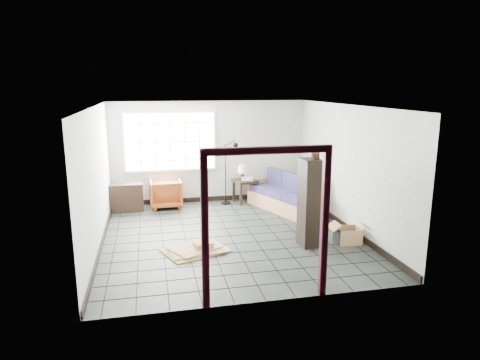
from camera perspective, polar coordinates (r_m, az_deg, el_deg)
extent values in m
plane|color=black|center=(8.74, -1.35, -7.44)|extent=(5.50, 5.50, 0.00)
cube|color=#ABAEA7|center=(11.06, -4.06, 3.75)|extent=(5.00, 0.02, 2.60)
cube|color=#ABAEA7|center=(5.79, 3.72, -4.44)|extent=(5.00, 0.02, 2.60)
cube|color=#ABAEA7|center=(8.30, -18.60, 0.16)|extent=(0.02, 5.50, 2.60)
cube|color=#ABAEA7|center=(9.18, 14.13, 1.57)|extent=(0.02, 5.50, 2.60)
cube|color=white|center=(8.22, -1.44, 9.85)|extent=(5.00, 5.50, 0.02)
cube|color=black|center=(11.30, -3.95, -2.50)|extent=(4.95, 0.03, 0.12)
cube|color=black|center=(8.64, -17.89, -7.89)|extent=(0.03, 5.45, 0.12)
cube|color=black|center=(9.48, 13.62, -5.81)|extent=(0.03, 5.45, 0.12)
cube|color=silver|center=(10.88, -9.30, 5.07)|extent=(2.32, 0.06, 1.52)
cube|color=white|center=(10.84, -9.28, 5.04)|extent=(2.20, 0.02, 1.40)
cube|color=#390D19|center=(5.75, -4.70, -7.19)|extent=(0.10, 0.08, 2.10)
cube|color=#390D19|center=(6.19, 11.19, -5.96)|extent=(0.10, 0.08, 2.10)
cube|color=#390D19|center=(5.65, 3.70, 3.99)|extent=(1.80, 0.08, 0.10)
cube|color=#B1724F|center=(10.50, 5.83, -3.08)|extent=(1.40, 2.04, 0.34)
cube|color=#B1724F|center=(9.76, 9.49, -3.59)|extent=(0.73, 0.33, 0.61)
cube|color=#B1724F|center=(11.21, 2.67, -1.32)|extent=(0.73, 0.33, 0.61)
cube|color=#B1724F|center=(10.62, 7.29, -0.98)|extent=(0.77, 1.79, 0.66)
cube|color=#1C2146|center=(9.97, 8.06, -2.53)|extent=(0.86, 0.81, 0.15)
cube|color=#1C2146|center=(10.09, 9.26, -1.05)|extent=(0.35, 0.61, 0.49)
cube|color=#1C2146|center=(10.42, 5.78, -1.79)|extent=(0.86, 0.81, 0.15)
cube|color=#1C2146|center=(10.54, 6.96, -0.39)|extent=(0.35, 0.61, 0.49)
cube|color=#1C2146|center=(10.90, 3.69, -1.12)|extent=(0.86, 0.81, 0.15)
cube|color=#1C2146|center=(11.01, 4.84, 0.22)|extent=(0.35, 0.61, 0.49)
imported|color=#973216|center=(10.80, -9.88, -1.56)|extent=(0.79, 0.74, 0.78)
cube|color=black|center=(11.01, 0.67, -0.13)|extent=(0.66, 0.66, 0.07)
cube|color=black|center=(10.79, 0.12, -2.00)|extent=(0.07, 0.07, 0.55)
cube|color=black|center=(10.98, 2.19, -1.76)|extent=(0.07, 0.07, 0.55)
cube|color=black|center=(11.18, -0.84, -1.49)|extent=(0.07, 0.07, 0.55)
cube|color=black|center=(11.36, 1.18, -1.26)|extent=(0.07, 0.07, 0.55)
cylinder|color=black|center=(10.94, 0.34, 0.33)|extent=(0.12, 0.12, 0.14)
cylinder|color=black|center=(10.91, 0.34, 0.94)|extent=(0.03, 0.03, 0.10)
cone|color=#F1F1C5|center=(10.89, 0.34, 1.50)|extent=(0.32, 0.32, 0.20)
cube|color=silver|center=(10.96, 0.99, 0.26)|extent=(0.34, 0.30, 0.10)
cylinder|color=black|center=(10.98, 0.26, 0.28)|extent=(0.04, 0.06, 0.06)
cylinder|color=black|center=(11.05, -1.92, -3.07)|extent=(0.30, 0.30, 0.03)
cylinder|color=black|center=(10.86, -1.95, 0.82)|extent=(0.03, 0.03, 1.52)
cylinder|color=black|center=(10.73, -1.30, 5.00)|extent=(0.26, 0.07, 0.14)
sphere|color=black|center=(10.74, -0.62, 4.64)|extent=(0.16, 0.16, 0.14)
cube|color=black|center=(10.67, -15.10, -2.28)|extent=(0.87, 0.36, 0.67)
cube|color=black|center=(10.67, -15.10, -2.23)|extent=(0.82, 0.31, 0.03)
cube|color=black|center=(8.09, 9.19, -3.13)|extent=(0.34, 0.43, 1.65)
cube|color=black|center=(7.91, 9.40, 2.64)|extent=(0.38, 0.48, 0.04)
cylinder|color=black|center=(7.88, 10.04, 3.15)|extent=(0.18, 0.18, 0.11)
cube|color=#8E6844|center=(8.62, 14.11, -8.06)|extent=(0.46, 0.38, 0.02)
cube|color=black|center=(8.49, 12.77, -7.30)|extent=(0.03, 0.36, 0.30)
cube|color=#8E6844|center=(8.66, 15.52, -7.04)|extent=(0.03, 0.36, 0.30)
cube|color=#8E6844|center=(8.42, 14.64, -7.56)|extent=(0.45, 0.04, 0.30)
cube|color=#8E6844|center=(8.73, 13.69, -6.79)|extent=(0.45, 0.04, 0.30)
cube|color=#8E6844|center=(8.40, 12.44, -6.01)|extent=(0.18, 0.36, 0.12)
cube|color=#8E6844|center=(8.62, 15.98, -5.72)|extent=(0.18, 0.36, 0.12)
cube|color=#8E6844|center=(8.02, -5.97, -9.32)|extent=(1.32, 1.14, 0.02)
cube|color=#8E6844|center=(8.01, -5.97, -9.16)|extent=(1.09, 0.89, 0.02)
cube|color=#8E6844|center=(8.00, -5.97, -9.01)|extent=(1.02, 0.94, 0.02)
cube|color=#8E6844|center=(7.99, -4.93, -8.56)|extent=(0.37, 0.32, 0.09)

